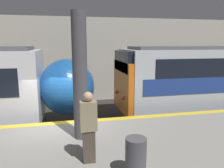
% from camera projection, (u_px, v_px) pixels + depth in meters
% --- Properties ---
extents(ground_plane, '(120.00, 120.00, 0.00)m').
position_uv_depth(ground_plane, '(59.00, 150.00, 7.96)').
color(ground_plane, '#282623').
extents(station_rear_barrier, '(50.00, 0.15, 5.45)m').
position_uv_depth(station_rear_barrier, '(60.00, 60.00, 13.96)').
color(station_rear_barrier, '#B2AD9E').
rests_on(station_rear_barrier, ground).
extents(support_pillar_near, '(0.42, 0.42, 3.62)m').
position_uv_depth(support_pillar_near, '(80.00, 77.00, 6.16)').
color(support_pillar_near, '#47474C').
rests_on(support_pillar_near, platform).
extents(person_waiting, '(0.38, 0.24, 1.69)m').
position_uv_depth(person_waiting, '(89.00, 126.00, 4.99)').
color(person_waiting, '#473D33').
rests_on(person_waiting, platform).
extents(trash_bin, '(0.44, 0.44, 0.85)m').
position_uv_depth(trash_bin, '(136.00, 158.00, 4.52)').
color(trash_bin, '#4C4C51').
rests_on(trash_bin, platform).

